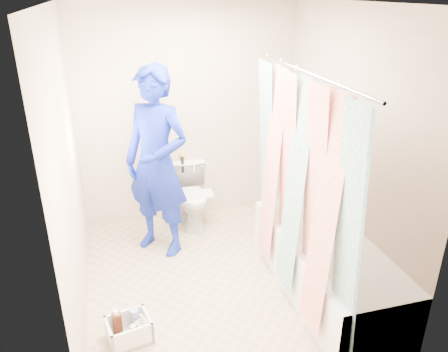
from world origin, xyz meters
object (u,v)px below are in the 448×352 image
object	(u,v)px
cleaning_caddy	(130,330)
toilet	(192,195)
plumber	(157,163)
bathtub	(326,264)

from	to	relation	value
cleaning_caddy	toilet	bearing A→B (deg)	52.08
plumber	cleaning_caddy	distance (m)	1.56
bathtub	cleaning_caddy	size ratio (longest dim) A/B	4.82
toilet	plumber	world-z (taller)	plumber
toilet	plumber	xyz separation A→B (m)	(-0.42, -0.43, 0.60)
toilet	cleaning_caddy	world-z (taller)	toilet
toilet	plumber	size ratio (longest dim) A/B	0.36
bathtub	toilet	size ratio (longest dim) A/B	2.55
toilet	cleaning_caddy	bearing A→B (deg)	-113.87
toilet	plumber	distance (m)	0.85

